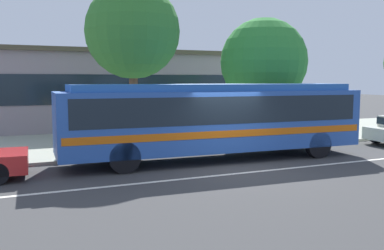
{
  "coord_description": "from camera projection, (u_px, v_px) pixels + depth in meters",
  "views": [
    {
      "loc": [
        -6.72,
        -12.08,
        2.9
      ],
      "look_at": [
        -0.71,
        1.68,
        1.3
      ],
      "focal_mm": 39.58,
      "sensor_mm": 36.0,
      "label": 1
    }
  ],
  "objects": [
    {
      "name": "ground_plane",
      "position": [
        232.0,
        168.0,
        13.99
      ],
      "size": [
        120.0,
        120.0,
        0.0
      ],
      "primitive_type": "plane",
      "color": "#39393A"
    },
    {
      "name": "sidewalk_slab",
      "position": [
        162.0,
        139.0,
        20.28
      ],
      "size": [
        60.0,
        8.0,
        0.12
      ],
      "primitive_type": "cube",
      "color": "#9B9F90",
      "rests_on": "ground_plane"
    },
    {
      "name": "lane_stripe_center",
      "position": [
        244.0,
        173.0,
        13.26
      ],
      "size": [
        56.0,
        0.16,
        0.01
      ],
      "primitive_type": "cube",
      "color": "silver",
      "rests_on": "ground_plane"
    },
    {
      "name": "transit_bus",
      "position": [
        215.0,
        116.0,
        15.3
      ],
      "size": [
        11.17,
        2.9,
        2.76
      ],
      "color": "#2954A9",
      "rests_on": "ground_plane"
    },
    {
      "name": "pedestrian_waiting_near_sign",
      "position": [
        73.0,
        127.0,
        16.25
      ],
      "size": [
        0.46,
        0.46,
        1.67
      ],
      "color": "#303B42",
      "rests_on": "sidewalk_slab"
    },
    {
      "name": "pedestrian_walking_along_curb",
      "position": [
        265.0,
        122.0,
        18.48
      ],
      "size": [
        0.47,
        0.47,
        1.66
      ],
      "color": "#7A6B55",
      "rests_on": "sidewalk_slab"
    },
    {
      "name": "pedestrian_standing_by_tree",
      "position": [
        102.0,
        126.0,
        16.39
      ],
      "size": [
        0.46,
        0.46,
        1.72
      ],
      "color": "navy",
      "rests_on": "sidewalk_slab"
    },
    {
      "name": "bus_stop_sign",
      "position": [
        279.0,
        107.0,
        18.82
      ],
      "size": [
        0.08,
        0.44,
        2.5
      ],
      "color": "gray",
      "rests_on": "sidewalk_slab"
    },
    {
      "name": "street_tree_near_stop",
      "position": [
        133.0,
        32.0,
        17.64
      ],
      "size": [
        3.97,
        3.97,
        6.8
      ],
      "color": "brown",
      "rests_on": "sidewalk_slab"
    },
    {
      "name": "street_tree_mid_block",
      "position": [
        264.0,
        62.0,
        19.81
      ],
      "size": [
        4.06,
        4.06,
        5.67
      ],
      "color": "brown",
      "rests_on": "sidewalk_slab"
    },
    {
      "name": "station_building",
      "position": [
        95.0,
        89.0,
        26.56
      ],
      "size": [
        17.05,
        8.43,
        4.62
      ],
      "color": "gray",
      "rests_on": "ground_plane"
    }
  ]
}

